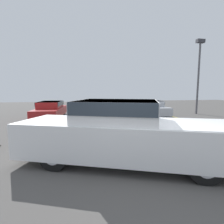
{
  "coord_description": "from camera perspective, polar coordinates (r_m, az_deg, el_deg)",
  "views": [
    {
      "loc": [
        -1.57,
        -4.26,
        2.1
      ],
      "look_at": [
        0.24,
        4.47,
        1.0
      ],
      "focal_mm": 28.0,
      "sensor_mm": 36.0,
      "label": 1
    }
  ],
  "objects": [
    {
      "name": "ground_plane",
      "position": [
        5.0,
        8.13,
        -17.87
      ],
      "size": [
        60.0,
        60.0,
        0.0
      ],
      "primitive_type": "plane",
      "color": "#4C4947"
    },
    {
      "name": "stall_stripe_a",
      "position": [
        14.29,
        -24.73,
        -2.06
      ],
      "size": [
        0.12,
        4.64,
        0.01
      ],
      "primitive_type": "cube",
      "color": "yellow",
      "rests_on": "ground_plane"
    },
    {
      "name": "stall_stripe_b",
      "position": [
        13.93,
        -13.75,
        -1.83
      ],
      "size": [
        0.12,
        4.64,
        0.01
      ],
      "primitive_type": "cube",
      "color": "yellow",
      "rests_on": "ground_plane"
    },
    {
      "name": "stall_stripe_c",
      "position": [
        14.09,
        -2.61,
        -1.53
      ],
      "size": [
        0.12,
        4.64,
        0.01
      ],
      "primitive_type": "cube",
      "color": "yellow",
      "rests_on": "ground_plane"
    },
    {
      "name": "stall_stripe_d",
      "position": [
        14.77,
        7.88,
        -1.2
      ],
      "size": [
        0.12,
        4.64,
        0.01
      ],
      "primitive_type": "cube",
      "color": "yellow",
      "rests_on": "ground_plane"
    },
    {
      "name": "stall_stripe_e",
      "position": [
        15.88,
        17.18,
        -0.87
      ],
      "size": [
        0.12,
        4.64,
        0.01
      ],
      "primitive_type": "cube",
      "color": "yellow",
      "rests_on": "ground_plane"
    },
    {
      "name": "pickup_truck",
      "position": [
        5.04,
        5.25,
        -6.69
      ],
      "size": [
        6.46,
        4.15,
        1.82
      ],
      "rotation": [
        0.0,
        0.0,
        -0.39
      ],
      "color": "white",
      "rests_on": "ground_plane"
    },
    {
      "name": "parked_sedan_a",
      "position": [
        14.24,
        -19.43,
        0.87
      ],
      "size": [
        2.18,
        4.87,
        1.26
      ],
      "rotation": [
        0.0,
        0.0,
        -1.67
      ],
      "color": "maroon",
      "rests_on": "ground_plane"
    },
    {
      "name": "parked_sedan_b",
      "position": [
        14.09,
        -7.71,
        1.08
      ],
      "size": [
        1.96,
        4.81,
        1.23
      ],
      "rotation": [
        0.0,
        0.0,
        -1.52
      ],
      "color": "#B7BABF",
      "rests_on": "ground_plane"
    },
    {
      "name": "parked_sedan_c",
      "position": [
        14.29,
        3.24,
        1.24
      ],
      "size": [
        1.95,
        4.3,
        1.25
      ],
      "rotation": [
        0.0,
        0.0,
        -1.62
      ],
      "color": "navy",
      "rests_on": "ground_plane"
    },
    {
      "name": "parked_sedan_d",
      "position": [
        15.4,
        12.26,
        1.53
      ],
      "size": [
        1.97,
        4.62,
        1.24
      ],
      "rotation": [
        0.0,
        0.0,
        -1.61
      ],
      "color": "#B7BABF",
      "rests_on": "ground_plane"
    },
    {
      "name": "light_post",
      "position": [
        17.54,
        26.49,
        12.74
      ],
      "size": [
        0.7,
        0.36,
        6.49
      ],
      "color": "#515156",
      "rests_on": "ground_plane"
    }
  ]
}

